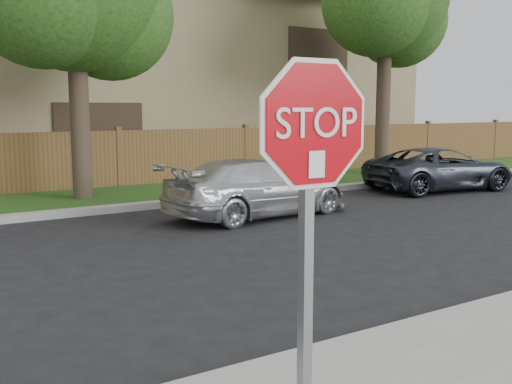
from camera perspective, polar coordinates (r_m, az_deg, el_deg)
stop_sign at (r=3.36m, az=5.31°, el=1.00°), size 1.01×0.13×2.55m
sedan_right at (r=12.25m, az=0.20°, el=0.42°), size 4.25×2.10×1.19m
sedan_far_right at (r=16.84m, az=17.14°, el=2.12°), size 4.34×2.42×1.15m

